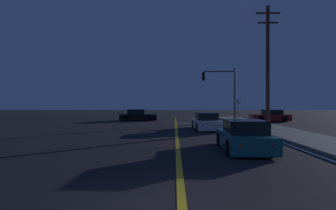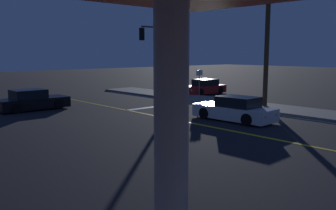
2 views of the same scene
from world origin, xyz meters
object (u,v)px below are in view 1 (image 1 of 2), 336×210
at_px(traffic_signal_near_right, 223,86).
at_px(street_sign_corner, 238,107).
at_px(car_parked_curb_white, 206,122).
at_px(car_lead_oncoming_teal, 244,137).
at_px(utility_pole_right, 268,65).
at_px(car_mid_block_black, 138,116).
at_px(car_following_oncoming_red, 270,116).

height_order(traffic_signal_near_right, street_sign_corner, traffic_signal_near_right).
bearing_deg(car_parked_curb_white, street_sign_corner, 55.93).
height_order(car_lead_oncoming_teal, traffic_signal_near_right, traffic_signal_near_right).
bearing_deg(car_parked_curb_white, utility_pole_right, 14.39).
height_order(traffic_signal_near_right, utility_pole_right, utility_pole_right).
height_order(car_mid_block_black, car_parked_curb_white, same).
height_order(car_mid_block_black, utility_pole_right, utility_pole_right).
bearing_deg(traffic_signal_near_right, street_sign_corner, 109.31).
bearing_deg(car_lead_oncoming_teal, car_mid_block_black, 110.67).
relative_size(car_mid_block_black, car_following_oncoming_red, 1.04).
bearing_deg(traffic_signal_near_right, utility_pole_right, 107.47).
bearing_deg(street_sign_corner, car_mid_block_black, 155.54).
bearing_deg(car_lead_oncoming_teal, car_following_oncoming_red, 69.36).
bearing_deg(utility_pole_right, car_parked_curb_white, -163.33).
relative_size(car_following_oncoming_red, utility_pole_right, 0.42).
relative_size(car_following_oncoming_red, traffic_signal_near_right, 0.72).
bearing_deg(car_lead_oncoming_teal, street_sign_corner, 79.33).
height_order(car_mid_block_black, street_sign_corner, street_sign_corner).
xyz_separation_m(car_mid_block_black, car_parked_curb_white, (6.75, -11.23, -0.00)).
distance_m(traffic_signal_near_right, utility_pole_right, 8.04).
relative_size(utility_pole_right, street_sign_corner, 4.14).
height_order(car_lead_oncoming_teal, street_sign_corner, street_sign_corner).
xyz_separation_m(car_parked_curb_white, utility_pole_right, (5.34, 1.60, 4.72)).
bearing_deg(utility_pole_right, street_sign_corner, 106.38).
bearing_deg(utility_pole_right, car_mid_block_black, 141.48).
relative_size(car_following_oncoming_red, car_parked_curb_white, 0.93).
distance_m(car_lead_oncoming_teal, street_sign_corner, 16.32).
distance_m(car_lead_oncoming_teal, car_parked_curb_white, 9.59).
relative_size(car_lead_oncoming_teal, utility_pole_right, 0.43).
distance_m(car_following_oncoming_red, car_parked_curb_white, 13.10).
xyz_separation_m(car_lead_oncoming_teal, car_following_oncoming_red, (7.87, 19.58, -0.00)).
bearing_deg(car_following_oncoming_red, car_lead_oncoming_teal, 157.77).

